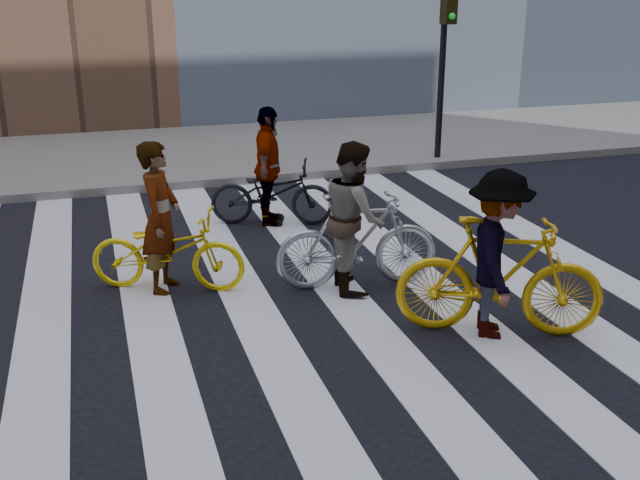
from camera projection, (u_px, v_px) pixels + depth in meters
name	position (u px, v px, depth m)	size (l,w,h in m)	color
ground	(295.00, 297.00, 8.65)	(100.00, 100.00, 0.00)	black
sidewalk_far	(198.00, 153.00, 15.38)	(100.00, 5.00, 0.15)	gray
zebra_crosswalk	(295.00, 297.00, 8.65)	(8.25, 10.00, 0.01)	white
traffic_signal	(445.00, 46.00, 13.91)	(0.22, 0.42, 3.33)	black
bike_yellow_left	(167.00, 251.00, 8.73)	(0.64, 1.83, 0.96)	yellow
bike_silver_mid	(357.00, 241.00, 8.76)	(0.55, 1.93, 1.16)	#B8BBC3
bike_yellow_right	(500.00, 277.00, 7.58)	(0.59, 2.09, 1.26)	#EAAD0D
bike_dark_rear	(272.00, 193.00, 11.06)	(0.64, 1.82, 0.96)	black
rider_left	(160.00, 218.00, 8.58)	(0.65, 0.43, 1.78)	slate
rider_mid	(354.00, 217.00, 8.65)	(0.86, 0.67, 1.76)	slate
rider_right	(497.00, 255.00, 7.49)	(1.13, 0.65, 1.74)	slate
rider_rear	(268.00, 167.00, 10.91)	(1.03, 0.43, 1.76)	slate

